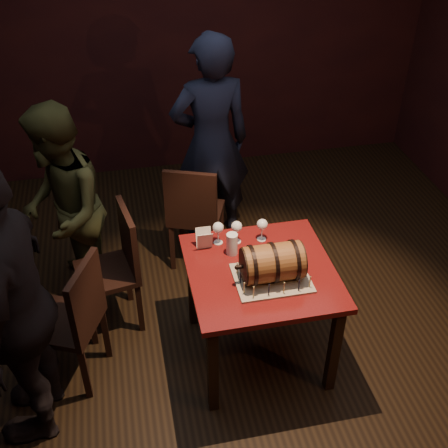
# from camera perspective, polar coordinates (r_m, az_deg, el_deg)

# --- Properties ---
(room_shell) EXTENTS (5.04, 5.04, 2.80)m
(room_shell) POSITION_cam_1_polar(r_m,az_deg,el_deg) (3.21, 0.05, 5.98)
(room_shell) COLOR black
(room_shell) RESTS_ON ground
(pub_table) EXTENTS (0.90, 0.90, 0.75)m
(pub_table) POSITION_cam_1_polar(r_m,az_deg,el_deg) (3.55, 3.71, -5.95)
(pub_table) COLOR #4C0C0E
(pub_table) RESTS_ON ground
(cake_board) EXTENTS (0.45, 0.35, 0.01)m
(cake_board) POSITION_cam_1_polar(r_m,az_deg,el_deg) (3.41, 4.85, -5.48)
(cake_board) COLOR gray
(cake_board) RESTS_ON pub_table
(barrel_cake) EXTENTS (0.41, 0.25, 0.25)m
(barrel_cake) POSITION_cam_1_polar(r_m,az_deg,el_deg) (3.33, 4.95, -3.93)
(barrel_cake) COLOR brown
(barrel_cake) RESTS_ON cake_board
(birthday_candles) EXTENTS (0.40, 0.30, 0.09)m
(birthday_candles) POSITION_cam_1_polar(r_m,az_deg,el_deg) (3.38, 4.91, -4.88)
(birthday_candles) COLOR #DCCE83
(birthday_candles) RESTS_ON cake_board
(wine_glass_left) EXTENTS (0.07, 0.07, 0.16)m
(wine_glass_left) POSITION_cam_1_polar(r_m,az_deg,el_deg) (3.60, -0.61, -0.45)
(wine_glass_left) COLOR silver
(wine_glass_left) RESTS_ON pub_table
(wine_glass_mid) EXTENTS (0.07, 0.07, 0.16)m
(wine_glass_mid) POSITION_cam_1_polar(r_m,az_deg,el_deg) (3.61, 1.29, -0.35)
(wine_glass_mid) COLOR silver
(wine_glass_mid) RESTS_ON pub_table
(wine_glass_right) EXTENTS (0.07, 0.07, 0.16)m
(wine_glass_right) POSITION_cam_1_polar(r_m,az_deg,el_deg) (3.64, 3.90, -0.13)
(wine_glass_right) COLOR silver
(wine_glass_right) RESTS_ON pub_table
(pint_of_ale) EXTENTS (0.07, 0.07, 0.15)m
(pint_of_ale) POSITION_cam_1_polar(r_m,az_deg,el_deg) (3.54, 0.82, -2.08)
(pint_of_ale) COLOR silver
(pint_of_ale) RESTS_ON pub_table
(menu_card) EXTENTS (0.10, 0.05, 0.13)m
(menu_card) POSITION_cam_1_polar(r_m,az_deg,el_deg) (3.60, -2.03, -1.57)
(menu_card) COLOR white
(menu_card) RESTS_ON pub_table
(chair_back) EXTENTS (0.52, 0.52, 0.93)m
(chair_back) POSITION_cam_1_polar(r_m,az_deg,el_deg) (4.37, -3.08, 1.29)
(chair_back) COLOR black
(chair_back) RESTS_ON ground
(chair_left_rear) EXTENTS (0.46, 0.46, 0.93)m
(chair_left_rear) POSITION_cam_1_polar(r_m,az_deg,el_deg) (3.94, -10.83, -3.87)
(chair_left_rear) COLOR black
(chair_left_rear) RESTS_ON ground
(chair_left_front) EXTENTS (0.53, 0.53, 0.93)m
(chair_left_front) POSITION_cam_1_polar(r_m,az_deg,el_deg) (3.61, -14.87, -9.08)
(chair_left_front) COLOR black
(chair_left_front) RESTS_ON ground
(person_back) EXTENTS (0.68, 0.48, 1.79)m
(person_back) POSITION_cam_1_polar(r_m,az_deg,el_deg) (4.53, -1.35, 8.21)
(person_back) COLOR #181C30
(person_back) RESTS_ON ground
(person_left_rear) EXTENTS (0.60, 0.77, 1.56)m
(person_left_rear) POSITION_cam_1_polar(r_m,az_deg,el_deg) (4.06, -16.05, 1.21)
(person_left_rear) COLOR #404120
(person_left_rear) RESTS_ON ground
(person_left_front) EXTENTS (0.55, 1.11, 1.82)m
(person_left_front) POSITION_cam_1_polar(r_m,az_deg,el_deg) (3.19, -20.62, -7.85)
(person_left_front) COLOR black
(person_left_front) RESTS_ON ground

